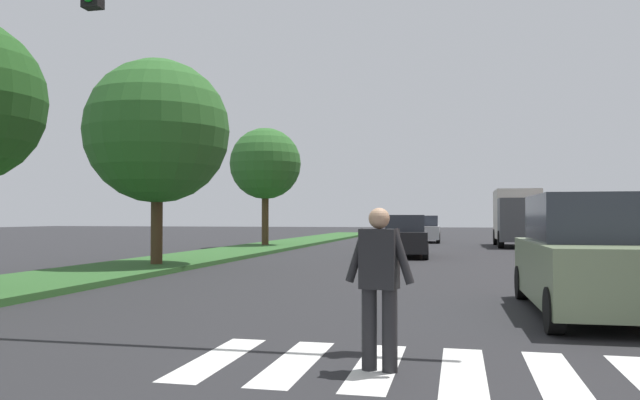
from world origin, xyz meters
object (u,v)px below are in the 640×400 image
Objects in this scene: sedan_distant at (426,230)px; sedan_far_horizon at (409,227)px; pedestrian_performer at (379,281)px; sedan_midblock at (405,237)px; tree_far at (157,132)px; suv_crossing at (590,258)px; traffic_light_gantry at (93,29)px; tree_distant at (265,164)px; truck_box_delivery at (518,216)px.

sedan_far_horizon is at bearing 100.67° from sedan_distant.
sedan_distant is (-1.23, 33.23, -0.15)m from pedestrian_performer.
sedan_midblock is 24.23m from sedan_far_horizon.
pedestrian_performer is 43.04m from sedan_far_horizon.
tree_far is 3.75× the size of pedestrian_performer.
suv_crossing reaches higher than sedan_far_horizon.
tree_far is at bearing 112.04° from traffic_light_gantry.
tree_distant is 3.62× the size of pedestrian_performer.
sedan_midblock is (-1.31, 18.76, -0.15)m from pedestrian_performer.
traffic_light_gantry is at bearing -67.96° from tree_far.
tree_far is 32.33m from sedan_far_horizon.
pedestrian_performer is 0.27× the size of truck_box_delivery.
suv_crossing is 1.11× the size of sedan_distant.
tree_distant is at bearing 93.22° from tree_far.
tree_far is 1.52× the size of sedan_distant.
pedestrian_performer is 18.81m from sedan_midblock.
tree_distant is at bearing 110.21° from pedestrian_performer.
traffic_light_gantry is at bearing -95.91° from sedan_distant.
tree_distant is 1.32× the size of suv_crossing.
tree_far reaches higher than tree_distant.
tree_distant is 10.37m from sedan_midblock.
tree_distant reaches higher than pedestrian_performer.
tree_far is at bearing -132.91° from sedan_midblock.
truck_box_delivery is at bearing -63.69° from sedan_far_horizon.
tree_distant is 13.93m from truck_box_delivery.
sedan_midblock is at bearing -37.08° from tree_distant.
truck_box_delivery is (3.95, 28.77, 0.70)m from pedestrian_performer.
tree_distant is at bearing 120.70° from suv_crossing.
traffic_light_gantry is 28.42m from truck_box_delivery.
traffic_light_gantry reaches higher than sedan_distant.
traffic_light_gantry is 2.34× the size of sedan_far_horizon.
pedestrian_performer is at bearing -86.02° from sedan_midblock.
pedestrian_performer is (8.31, -11.22, -3.32)m from tree_far.
pedestrian_performer is (4.48, -1.76, -3.46)m from traffic_light_gantry.
sedan_distant is (7.84, 8.59, -3.60)m from tree_distant.
suv_crossing is 24.33m from truck_box_delivery.
traffic_light_gantry is 8.59m from suv_crossing.
traffic_light_gantry is 5.93m from pedestrian_performer.
suv_crossing is at bearing 20.12° from traffic_light_gantry.
suv_crossing is 29.05m from sedan_distant.
pedestrian_performer is 0.36× the size of suv_crossing.
sedan_midblock is 11.33m from truck_box_delivery.
truck_box_delivery is (5.25, 10.00, 0.86)m from sedan_midblock.
tree_far is at bearing -107.85° from sedan_distant.
tree_distant reaches higher than traffic_light_gantry.
sedan_midblock is at bearing 106.40° from suv_crossing.
pedestrian_performer is (9.07, -24.63, -3.44)m from tree_distant.
sedan_midblock is (7.01, 7.54, -3.47)m from tree_far.
pedestrian_performer is 0.36× the size of sedan_midblock.
sedan_distant is (3.25, 31.46, -3.61)m from traffic_light_gantry.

